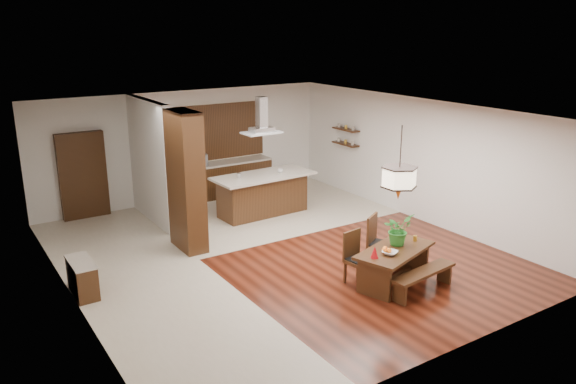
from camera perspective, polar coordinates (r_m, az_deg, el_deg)
room_shell at (r=11.04m, az=-1.31°, el=3.80°), size 9.00×9.04×2.92m
tile_hallway at (r=10.61m, az=-14.12°, el=-9.04°), size 2.50×9.00×0.01m
tile_kitchen at (r=14.28m, az=-2.29°, el=-1.81°), size 5.50×4.00×0.01m
soffit_band at (r=10.89m, az=-1.34°, el=8.03°), size 8.00×9.00×0.02m
partition_pier at (r=11.61m, az=-10.32°, el=1.05°), size 0.45×1.00×2.90m
partition_stub at (r=13.52m, az=-13.83°, el=3.03°), size 0.18×2.40×2.90m
hallway_console at (r=10.42m, az=-20.15°, el=-8.20°), size 0.37×0.88×0.63m
hallway_doorway at (r=14.30m, az=-20.11°, el=1.56°), size 1.10×0.20×2.10m
rear_counter at (r=15.46m, az=-6.34°, el=1.36°), size 2.60×0.62×0.95m
kitchen_window at (r=15.41m, az=-6.93°, el=6.14°), size 2.60×0.08×1.50m
shelf_lower at (r=15.46m, az=5.86°, el=4.89°), size 0.26×0.90×0.04m
shelf_upper at (r=15.38m, az=5.90°, el=6.35°), size 0.26×0.90×0.04m
dining_table at (r=10.31m, az=10.76°, el=-6.62°), size 1.77×1.25×0.67m
dining_bench at (r=10.20m, az=13.55°, el=-8.84°), size 1.48×0.49×0.41m
dining_chair_left at (r=10.22m, az=7.25°, el=-6.72°), size 0.48×0.48×0.97m
dining_chair_right at (r=10.84m, az=9.53°, el=-5.16°), size 0.64×0.64×1.06m
pendant_lantern at (r=9.77m, az=11.31°, el=2.89°), size 0.64×0.64×1.31m
foliage_plant at (r=10.37m, az=11.10°, el=-3.74°), size 0.60×0.55×0.58m
fruit_bowl at (r=9.98m, az=10.31°, el=-6.09°), size 0.34×0.34×0.06m
napkin_cone at (r=9.77m, az=8.79°, el=-6.05°), size 0.17×0.17×0.22m
gold_ornament at (r=10.68m, az=12.79°, el=-4.61°), size 0.08×0.08×0.10m
kitchen_island at (r=13.82m, az=-2.59°, el=-0.18°), size 2.52×1.18×1.02m
range_hood at (r=13.40m, az=-2.70°, el=7.79°), size 0.90×0.55×0.87m
island_cup at (r=13.78m, az=-0.80°, el=2.15°), size 0.13×0.13×0.10m
microwave at (r=15.00m, az=-9.34°, el=3.24°), size 0.63×0.49×0.31m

